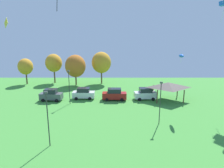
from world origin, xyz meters
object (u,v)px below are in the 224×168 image
(kite_flying_4, at_px, (181,56))
(treeline_tree_0, at_px, (25,67))
(light_post_2, at_px, (68,85))
(treeline_tree_2, at_px, (75,66))
(light_post_0, at_px, (160,100))
(light_post_1, at_px, (47,116))
(parked_car_leftmost, at_px, (50,95))
(treeline_tree_3, at_px, (101,63))
(kite_flying_2, at_px, (5,23))
(parked_car_third_from_left, at_px, (114,94))
(park_pavilion, at_px, (168,85))
(treeline_tree_1, at_px, (53,63))
(parked_car_second_from_left, at_px, (83,93))
(parked_car_rightmost_in_row, at_px, (145,94))

(kite_flying_4, distance_m, treeline_tree_0, 38.63)
(light_post_2, xyz_separation_m, treeline_tree_2, (-1.39, 14.50, 1.36))
(light_post_0, bearing_deg, treeline_tree_0, 140.22)
(light_post_1, relative_size, light_post_2, 1.03)
(parked_car_leftmost, distance_m, treeline_tree_3, 17.60)
(treeline_tree_3, bearing_deg, parked_car_leftmost, -122.14)
(kite_flying_2, height_order, light_post_1, kite_flying_2)
(kite_flying_2, distance_m, light_post_0, 23.78)
(parked_car_third_from_left, height_order, treeline_tree_2, treeline_tree_2)
(park_pavilion, xyz_separation_m, treeline_tree_1, (-26.29, 15.05, 2.24))
(light_post_0, distance_m, treeline_tree_0, 37.85)
(parked_car_second_from_left, xyz_separation_m, park_pavilion, (16.57, -0.86, 1.95))
(treeline_tree_3, bearing_deg, light_post_2, -107.26)
(kite_flying_2, distance_m, parked_car_rightmost_in_row, 26.45)
(parked_car_second_from_left, xyz_separation_m, parked_car_rightmost_in_row, (12.29, -0.38, 0.03))
(light_post_1, bearing_deg, parked_car_third_from_left, 65.59)
(kite_flying_2, relative_size, treeline_tree_0, 0.21)
(parked_car_second_from_left, height_order, park_pavilion, park_pavilion)
(treeline_tree_1, bearing_deg, park_pavilion, -29.79)
(light_post_1, distance_m, treeline_tree_3, 31.23)
(treeline_tree_1, height_order, treeline_tree_3, treeline_tree_3)
(parked_car_rightmost_in_row, bearing_deg, kite_flying_4, -57.12)
(light_post_2, height_order, treeline_tree_1, treeline_tree_1)
(light_post_2, bearing_deg, treeline_tree_3, 72.74)
(parked_car_rightmost_in_row, height_order, treeline_tree_0, treeline_tree_0)
(parked_car_third_from_left, relative_size, light_post_2, 0.75)
(kite_flying_2, xyz_separation_m, treeline_tree_1, (-0.94, 24.05, -8.73))
(parked_car_third_from_left, xyz_separation_m, light_post_1, (-7.62, -16.80, 2.50))
(light_post_2, bearing_deg, treeline_tree_2, 95.47)
(treeline_tree_0, bearing_deg, kite_flying_4, -29.60)
(treeline_tree_1, bearing_deg, treeline_tree_0, -167.40)
(treeline_tree_0, xyz_separation_m, treeline_tree_3, (19.53, 0.66, 0.96))
(light_post_1, xyz_separation_m, treeline_tree_3, (4.40, 30.86, 1.89))
(light_post_0, bearing_deg, parked_car_rightmost_in_row, 90.90)
(treeline_tree_1, bearing_deg, light_post_1, -75.44)
(park_pavilion, xyz_separation_m, light_post_2, (-18.70, -2.11, 0.48))
(kite_flying_2, bearing_deg, treeline_tree_2, 76.19)
(parked_car_second_from_left, xyz_separation_m, light_post_2, (-2.14, -2.97, 2.43))
(kite_flying_4, height_order, light_post_1, kite_flying_4)
(parked_car_leftmost, bearing_deg, kite_flying_2, -102.71)
(treeline_tree_0, bearing_deg, treeline_tree_1, 12.60)
(kite_flying_4, bearing_deg, kite_flying_2, -172.05)
(kite_flying_4, xyz_separation_m, treeline_tree_0, (-33.35, 18.94, -4.62))
(parked_car_rightmost_in_row, xyz_separation_m, treeline_tree_2, (-15.82, 11.91, 3.75))
(kite_flying_4, xyz_separation_m, parked_car_third_from_left, (-10.59, 5.54, -8.05))
(park_pavilion, relative_size, light_post_2, 1.02)
(kite_flying_2, height_order, treeline_tree_2, kite_flying_2)
(kite_flying_4, bearing_deg, light_post_0, -129.08)
(parked_car_rightmost_in_row, xyz_separation_m, light_post_1, (-13.77, -17.17, 2.50))
(parked_car_rightmost_in_row, relative_size, light_post_0, 0.72)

